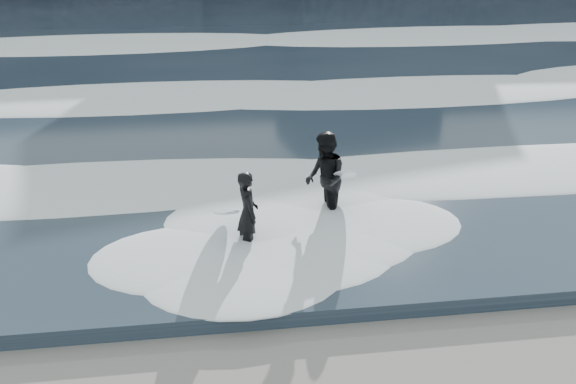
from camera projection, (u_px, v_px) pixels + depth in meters
name	position (u px, v px, depth m)	size (l,w,h in m)	color
sea	(261.00, 27.00, 33.98)	(90.00, 52.00, 0.30)	#253341
foam_near	(336.00, 162.00, 15.84)	(60.00, 3.20, 0.20)	white
foam_mid	(296.00, 87.00, 22.14)	(60.00, 4.00, 0.24)	white
foam_far	(269.00, 36.00, 30.25)	(60.00, 4.80, 0.30)	white
surfer_left	(244.00, 213.00, 12.28)	(0.97, 1.81, 1.70)	black
surfer_right	(326.00, 179.00, 13.38)	(1.21, 1.81, 2.01)	black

